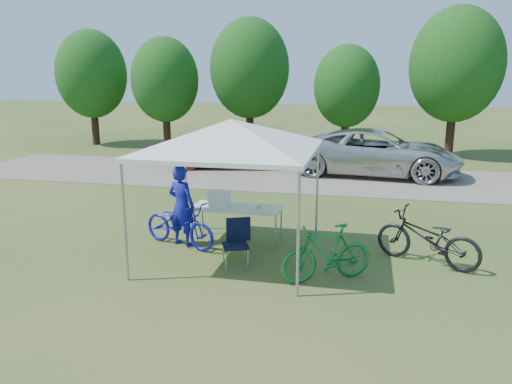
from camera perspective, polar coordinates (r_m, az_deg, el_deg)
ground at (r=10.00m, az=-2.70°, el=-7.43°), size 100.00×100.00×0.00m
gravel_strip at (r=17.56m, az=4.15°, el=1.74°), size 24.00×5.00×0.02m
canopy at (r=9.39m, az=-2.88°, el=7.87°), size 4.53×4.53×3.00m
treeline at (r=23.23m, az=5.82°, el=13.31°), size 24.89×4.28×6.30m
folding_table at (r=10.65m, az=-2.17°, el=-1.92°), size 1.90×0.79×0.78m
folding_chair at (r=9.41m, az=-2.20°, el=-5.32°), size 0.61×0.64×0.91m
cooler at (r=10.71m, az=-4.23°, el=-0.72°), size 0.45×0.31×0.33m
ice_cream_cup at (r=10.48m, az=0.31°, el=-1.74°), size 0.09×0.09×0.07m
cyclist at (r=10.56m, az=-8.50°, el=-1.56°), size 0.71×0.57×1.71m
bike_blue at (r=10.59m, az=-8.73°, el=-3.65°), size 1.92×1.24×0.95m
bike_green at (r=8.83m, az=8.08°, el=-6.93°), size 1.71×1.25×1.02m
bike_dark at (r=10.00m, az=19.00°, el=-4.99°), size 2.10×1.49×1.05m
minivan at (r=18.20m, az=13.62°, el=4.44°), size 6.06×3.23×1.62m
sedan at (r=19.18m, az=-3.47°, el=4.98°), size 4.63×2.46×1.45m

